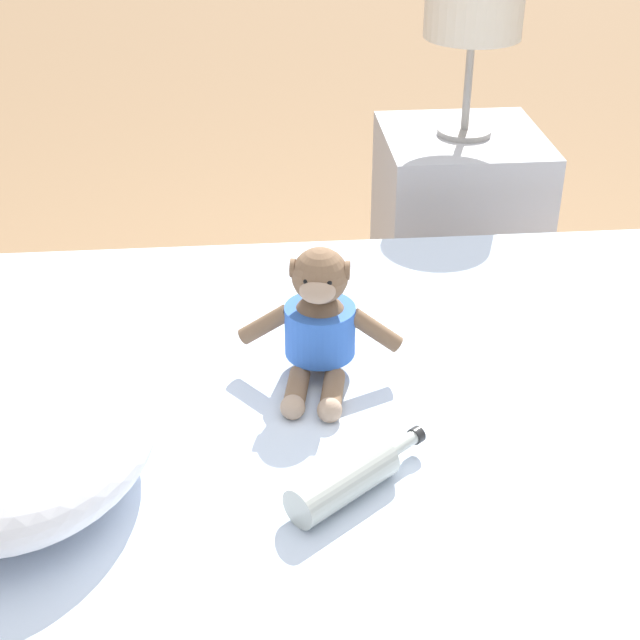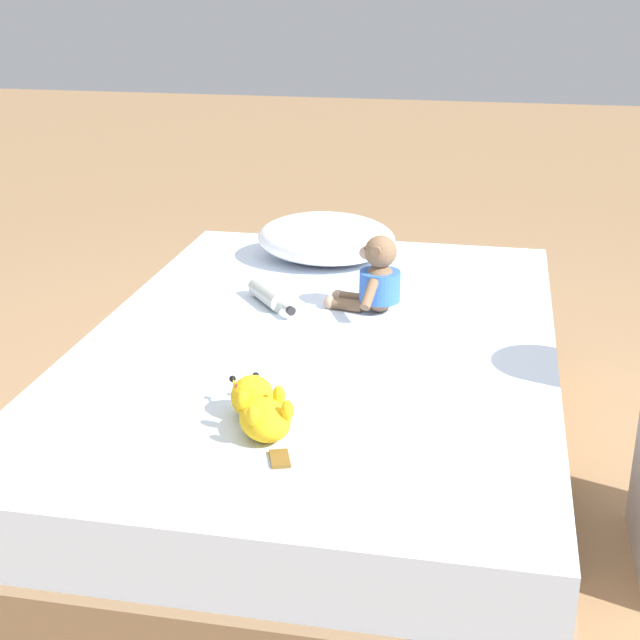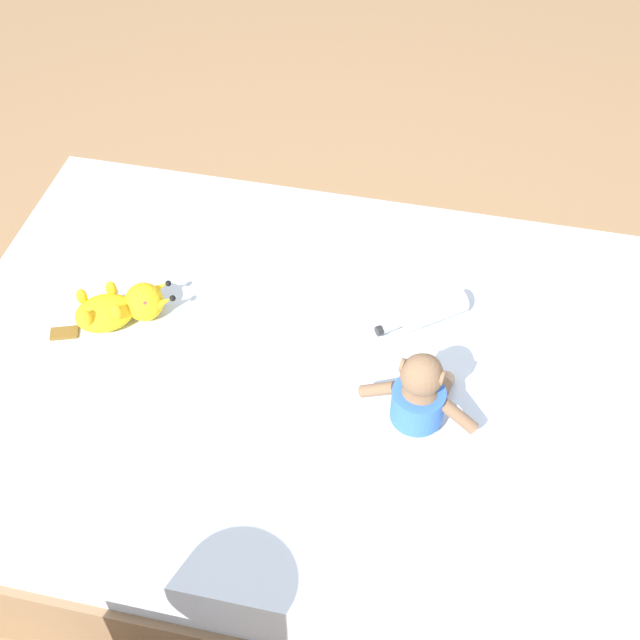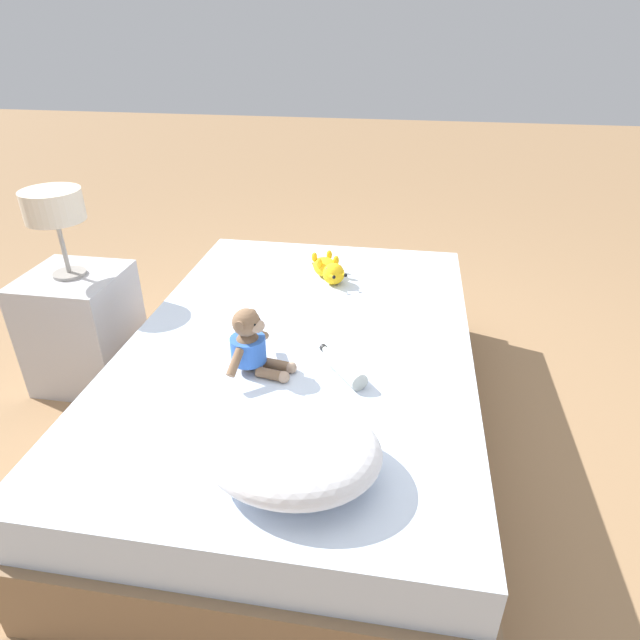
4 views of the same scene
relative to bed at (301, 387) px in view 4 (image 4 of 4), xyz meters
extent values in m
plane|color=#93704C|center=(0.00, 0.00, -0.23)|extent=(16.00, 16.00, 0.00)
cube|color=#846647|center=(0.00, 0.00, -0.08)|extent=(1.33, 2.00, 0.29)
cube|color=silver|center=(0.00, 0.00, 0.15)|extent=(1.29, 1.94, 0.18)
ellipsoid|color=white|center=(-0.11, 0.69, 0.31)|extent=(0.50, 0.42, 0.16)
ellipsoid|color=brown|center=(0.13, 0.23, 0.31)|extent=(0.12, 0.13, 0.15)
cylinder|color=blue|center=(0.13, 0.23, 0.31)|extent=(0.14, 0.14, 0.09)
sphere|color=brown|center=(0.13, 0.23, 0.42)|extent=(0.10, 0.10, 0.10)
ellipsoid|color=tan|center=(0.09, 0.24, 0.41)|extent=(0.06, 0.07, 0.04)
sphere|color=black|center=(0.09, 0.22, 0.43)|extent=(0.01, 0.01, 0.01)
sphere|color=black|center=(0.10, 0.26, 0.43)|extent=(0.01, 0.01, 0.01)
cylinder|color=brown|center=(0.13, 0.19, 0.43)|extent=(0.03, 0.01, 0.03)
cylinder|color=brown|center=(0.14, 0.28, 0.43)|extent=(0.03, 0.01, 0.03)
cylinder|color=brown|center=(0.12, 0.14, 0.32)|extent=(0.05, 0.10, 0.08)
cylinder|color=brown|center=(0.15, 0.32, 0.32)|extent=(0.05, 0.10, 0.08)
cylinder|color=brown|center=(0.04, 0.22, 0.25)|extent=(0.10, 0.05, 0.04)
cylinder|color=brown|center=(0.05, 0.28, 0.25)|extent=(0.10, 0.05, 0.04)
sphere|color=tan|center=(-0.01, 0.23, 0.25)|extent=(0.04, 0.04, 0.04)
sphere|color=tan|center=(0.00, 0.29, 0.25)|extent=(0.04, 0.04, 0.04)
ellipsoid|color=yellow|center=(-0.01, -0.59, 0.28)|extent=(0.17, 0.19, 0.08)
sphere|color=yellow|center=(-0.06, -0.50, 0.28)|extent=(0.10, 0.10, 0.10)
cone|color=yellow|center=(-0.10, -0.48, 0.29)|extent=(0.06, 0.07, 0.05)
sphere|color=black|center=(-0.12, -0.45, 0.30)|extent=(0.02, 0.02, 0.02)
cone|color=yellow|center=(-0.06, -0.45, 0.29)|extent=(0.06, 0.07, 0.05)
sphere|color=black|center=(-0.07, -0.42, 0.30)|extent=(0.02, 0.02, 0.02)
sphere|color=red|center=(-0.08, -0.51, 0.31)|extent=(0.02, 0.02, 0.02)
sphere|color=red|center=(-0.03, -0.48, 0.31)|extent=(0.02, 0.02, 0.02)
ellipsoid|color=yellow|center=(-0.06, -0.58, 0.31)|extent=(0.04, 0.04, 0.05)
ellipsoid|color=yellow|center=(0.01, -0.54, 0.31)|extent=(0.04, 0.04, 0.05)
ellipsoid|color=yellow|center=(-0.02, -0.65, 0.31)|extent=(0.04, 0.04, 0.05)
ellipsoid|color=yellow|center=(0.05, -0.61, 0.31)|extent=(0.04, 0.04, 0.05)
cube|color=brown|center=(0.05, -0.68, 0.24)|extent=(0.06, 0.08, 0.01)
cylinder|color=#B7BCB2|center=(-0.20, 0.23, 0.26)|extent=(0.16, 0.18, 0.06)
cylinder|color=#B7BCB2|center=(-0.13, 0.13, 0.26)|extent=(0.06, 0.06, 0.02)
cylinder|color=black|center=(-0.11, 0.10, 0.26)|extent=(0.03, 0.03, 0.03)
cube|color=#B2B2B7|center=(1.08, -0.23, 0.04)|extent=(0.42, 0.42, 0.54)
cylinder|color=gray|center=(1.08, -0.23, 0.32)|extent=(0.14, 0.14, 0.01)
cylinder|color=gray|center=(1.08, -0.23, 0.45)|extent=(0.02, 0.02, 0.24)
cylinder|color=beige|center=(1.08, -0.23, 0.63)|extent=(0.24, 0.24, 0.13)
camera|label=1|loc=(-1.24, 0.35, 1.15)|focal=52.74mm
camera|label=2|loc=(0.46, -2.32, 1.21)|focal=51.59mm
camera|label=3|loc=(1.32, 0.26, 1.89)|focal=48.31mm
camera|label=4|loc=(-0.36, 1.74, 1.31)|focal=30.48mm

